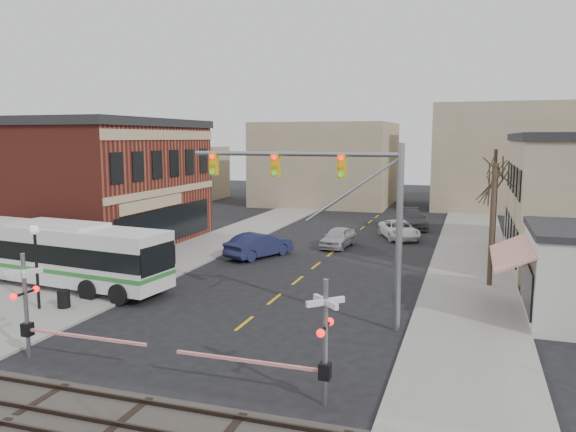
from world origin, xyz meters
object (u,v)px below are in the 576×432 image
object	(u,v)px
rr_crossing_east	(312,342)
street_lamp	(36,249)
rr_crossing_west	(35,308)
car_b	(259,245)
traffic_signal_mast	(338,196)
transit_bus	(60,253)
car_c	(399,230)
car_d	(412,219)
pedestrian_near	(102,270)
trash_bin	(64,299)
car_a	(338,237)
pedestrian_far	(120,257)

from	to	relation	value
rr_crossing_east	street_lamp	xyz separation A→B (m)	(-14.91, 4.97, 1.05)
rr_crossing_west	car_b	size ratio (longest dim) A/B	1.08
traffic_signal_mast	transit_bus	bearing A→B (deg)	175.21
rr_crossing_west	car_c	bearing A→B (deg)	72.15
rr_crossing_east	car_d	bearing A→B (deg)	91.02
car_b	rr_crossing_west	bearing A→B (deg)	109.75
transit_bus	car_b	bearing A→B (deg)	54.82
car_c	pedestrian_near	size ratio (longest dim) A/B	2.98
trash_bin	car_a	bearing A→B (deg)	65.26
traffic_signal_mast	pedestrian_far	bearing A→B (deg)	161.00
rr_crossing_west	car_b	xyz separation A→B (m)	(1.35, 19.42, -1.11)
street_lamp	car_d	distance (m)	33.97
transit_bus	traffic_signal_mast	size ratio (longest dim) A/B	1.42
trash_bin	car_b	distance (m)	14.87
car_a	car_c	bearing A→B (deg)	58.14
rr_crossing_east	car_b	xyz separation A→B (m)	(-9.32, 19.62, -1.11)
rr_crossing_west	trash_bin	world-z (taller)	rr_crossing_west
car_a	pedestrian_near	xyz separation A→B (m)	(-9.59, -15.47, 0.25)
traffic_signal_mast	trash_bin	size ratio (longest dim) A/B	11.20
car_a	car_c	distance (m)	6.51
car_c	car_d	distance (m)	5.71
transit_bus	street_lamp	world-z (taller)	street_lamp
rr_crossing_east	trash_bin	bearing A→B (deg)	158.49
transit_bus	car_a	bearing A→B (deg)	53.22
rr_crossing_east	car_c	xyz separation A→B (m)	(-1.07, 30.02, -1.23)
street_lamp	car_c	bearing A→B (deg)	61.08
trash_bin	car_d	distance (m)	33.03
transit_bus	pedestrian_near	bearing A→B (deg)	11.20
car_b	rr_crossing_east	bearing A→B (deg)	139.14
street_lamp	transit_bus	bearing A→B (deg)	116.78
trash_bin	transit_bus	bearing A→B (deg)	131.27
trash_bin	car_c	bearing A→B (deg)	62.41
rr_crossing_east	car_b	bearing A→B (deg)	115.42
trash_bin	car_d	bearing A→B (deg)	66.33
trash_bin	car_a	distance (m)	21.30
traffic_signal_mast	car_b	world-z (taller)	traffic_signal_mast
pedestrian_far	street_lamp	bearing A→B (deg)	-122.70
car_b	car_c	xyz separation A→B (m)	(8.26, 10.40, -0.12)
car_b	pedestrian_near	xyz separation A→B (m)	(-5.25, -10.27, 0.15)
car_a	car_c	world-z (taller)	car_a
car_d	pedestrian_far	size ratio (longest dim) A/B	3.29
rr_crossing_east	trash_bin	xyz separation A→B (m)	(-13.89, 5.48, -1.42)
transit_bus	trash_bin	xyz separation A→B (m)	(3.00, -3.41, -1.38)
car_c	rr_crossing_west	bearing A→B (deg)	-130.72
street_lamp	pedestrian_far	xyz separation A→B (m)	(-0.80, 7.65, -2.02)
transit_bus	car_b	size ratio (longest dim) A/B	2.61
street_lamp	car_a	size ratio (longest dim) A/B	0.91
car_b	car_a	bearing A→B (deg)	-106.15
car_b	street_lamp	bearing A→B (deg)	92.85
traffic_signal_mast	car_b	size ratio (longest dim) A/B	1.84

